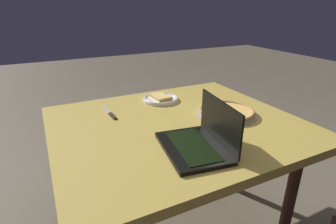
{
  "coord_description": "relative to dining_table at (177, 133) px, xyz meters",
  "views": [
    {
      "loc": [
        -0.61,
        -1.12,
        1.32
      ],
      "look_at": [
        -0.01,
        0.08,
        0.77
      ],
      "focal_mm": 28.19,
      "sensor_mm": 36.0,
      "label": 1
    }
  ],
  "objects": [
    {
      "name": "table_knife",
      "position": [
        -0.29,
        0.26,
        0.07
      ],
      "size": [
        0.03,
        0.23,
        0.01
      ],
      "color": "#B9BBB8",
      "rests_on": "dining_table"
    },
    {
      "name": "dining_table",
      "position": [
        0.0,
        0.0,
        0.0
      ],
      "size": [
        1.27,
        1.1,
        0.73
      ],
      "color": "gold",
      "rests_on": "ground_plane"
    },
    {
      "name": "laptop",
      "position": [
        -0.04,
        -0.29,
        0.11
      ],
      "size": [
        0.29,
        0.37,
        0.21
      ],
      "color": "black",
      "rests_on": "dining_table"
    },
    {
      "name": "pizza_plate",
      "position": [
        0.07,
        0.34,
        0.08
      ],
      "size": [
        0.23,
        0.23,
        0.04
      ],
      "color": "white",
      "rests_on": "dining_table"
    },
    {
      "name": "pizza_tray",
      "position": [
        0.3,
        -0.03,
        0.09
      ],
      "size": [
        0.33,
        0.33,
        0.04
      ],
      "color": "#94A4A5",
      "rests_on": "dining_table"
    }
  ]
}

